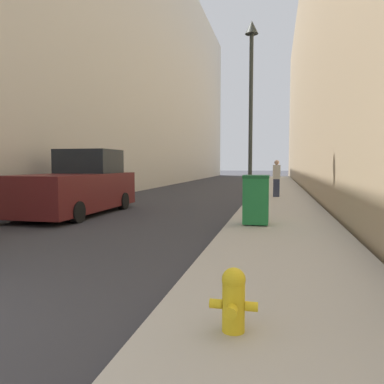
# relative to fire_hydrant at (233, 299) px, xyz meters

# --- Properties ---
(sidewalk_right) EXTENTS (2.95, 60.00, 0.14)m
(sidewalk_right) POSITION_rel_fire_hydrant_xyz_m (0.58, 16.63, -0.39)
(sidewalk_right) COLOR #ADA89E
(sidewalk_right) RESTS_ON ground
(building_left_glass) EXTENTS (12.00, 60.00, 19.60)m
(building_left_glass) POSITION_rel_fire_hydrant_xyz_m (-14.21, 24.63, 9.34)
(building_left_glass) COLOR beige
(building_left_glass) RESTS_ON ground
(fire_hydrant) EXTENTS (0.45, 0.34, 0.61)m
(fire_hydrant) POSITION_rel_fire_hydrant_xyz_m (0.00, 0.00, 0.00)
(fire_hydrant) COLOR yellow
(fire_hydrant) RESTS_ON sidewalk_right
(trash_bin) EXTENTS (0.67, 0.69, 1.29)m
(trash_bin) POSITION_rel_fire_hydrant_xyz_m (-0.13, 6.43, 0.34)
(trash_bin) COLOR #1E7538
(trash_bin) RESTS_ON sidewalk_right
(lamppost) EXTENTS (0.48, 0.48, 6.84)m
(lamppost) POSITION_rel_fire_hydrant_xyz_m (-0.60, 10.83, 4.09)
(lamppost) COLOR #2D332D
(lamppost) RESTS_ON sidewalk_right
(pickup_truck) EXTENTS (2.21, 5.47, 2.25)m
(pickup_truck) POSITION_rel_fire_hydrant_xyz_m (-6.29, 8.27, 0.49)
(pickup_truck) COLOR #561919
(pickup_truck) RESTS_ON ground
(pedestrian_on_sidewalk) EXTENTS (0.36, 0.23, 1.78)m
(pedestrian_on_sidewalk) POSITION_rel_fire_hydrant_xyz_m (0.38, 15.16, 0.57)
(pedestrian_on_sidewalk) COLOR #2D3347
(pedestrian_on_sidewalk) RESTS_ON sidewalk_right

